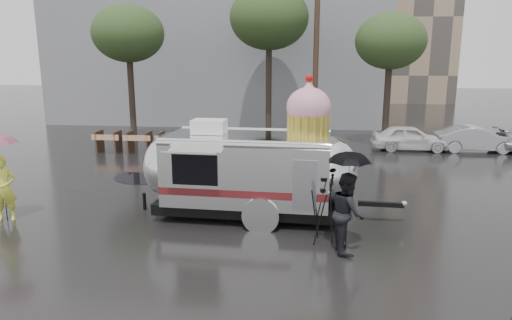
# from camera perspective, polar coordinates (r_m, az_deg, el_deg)

# --- Properties ---
(ground) EXTENTS (120.00, 120.00, 0.00)m
(ground) POSITION_cam_1_polar(r_m,az_deg,el_deg) (11.14, -5.30, -10.17)
(ground) COLOR black
(ground) RESTS_ON ground
(puddles) EXTENTS (12.22, 11.09, 0.01)m
(puddles) POSITION_cam_1_polar(r_m,az_deg,el_deg) (14.14, -3.24, -5.09)
(puddles) COLOR black
(puddles) RESTS_ON ground
(grey_building) EXTENTS (22.00, 12.00, 13.00)m
(grey_building) POSITION_cam_1_polar(r_m,az_deg,el_deg) (34.66, -3.89, 16.25)
(grey_building) COLOR slate
(grey_building) RESTS_ON ground
(utility_pole) EXTENTS (1.60, 0.28, 9.00)m
(utility_pole) POSITION_cam_1_polar(r_m,az_deg,el_deg) (24.04, 7.52, 13.29)
(utility_pole) COLOR #473323
(utility_pole) RESTS_ON ground
(tree_left) EXTENTS (3.64, 3.64, 6.95)m
(tree_left) POSITION_cam_1_polar(r_m,az_deg,el_deg) (24.82, -15.70, 14.91)
(tree_left) COLOR #382D26
(tree_left) RESTS_ON ground
(tree_mid) EXTENTS (4.20, 4.20, 8.03)m
(tree_mid) POSITION_cam_1_polar(r_m,az_deg,el_deg) (25.22, 1.65, 17.26)
(tree_mid) COLOR #382D26
(tree_mid) RESTS_ON ground
(tree_right) EXTENTS (3.36, 3.36, 6.42)m
(tree_right) POSITION_cam_1_polar(r_m,az_deg,el_deg) (23.37, 16.46, 13.98)
(tree_right) COLOR #382D26
(tree_right) RESTS_ON ground
(barricade_row) EXTENTS (4.30, 0.80, 1.00)m
(barricade_row) POSITION_cam_1_polar(r_m,az_deg,el_deg) (21.77, -14.35, 2.24)
(barricade_row) COLOR #473323
(barricade_row) RESTS_ON ground
(airstream_trailer) EXTENTS (7.38, 2.88, 3.97)m
(airstream_trailer) POSITION_cam_1_polar(r_m,az_deg,el_deg) (12.47, -0.50, -0.87)
(airstream_trailer) COLOR silver
(airstream_trailer) RESTS_ON ground
(person_left) EXTENTS (0.75, 0.63, 1.77)m
(person_left) POSITION_cam_1_polar(r_m,az_deg,el_deg) (13.98, -29.00, -3.15)
(person_left) COLOR #E7F049
(person_left) RESTS_ON ground
(person_right) EXTENTS (0.59, 0.93, 1.84)m
(person_right) POSITION_cam_1_polar(r_m,az_deg,el_deg) (10.50, 11.33, -6.45)
(person_right) COLOR black
(person_right) RESTS_ON ground
(umbrella_black) EXTENTS (1.18, 1.18, 2.35)m
(umbrella_black) POSITION_cam_1_polar(r_m,az_deg,el_deg) (10.21, 11.58, -0.98)
(umbrella_black) COLOR black
(umbrella_black) RESTS_ON ground
(tripod) EXTENTS (0.54, 0.54, 1.34)m
(tripod) POSITION_cam_1_polar(r_m,az_deg,el_deg) (10.93, 8.27, -6.41)
(tripod) COLOR black
(tripod) RESTS_ON ground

